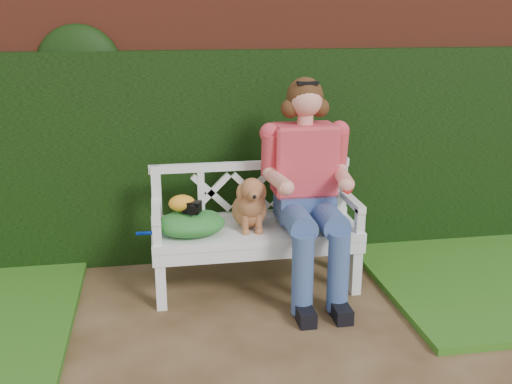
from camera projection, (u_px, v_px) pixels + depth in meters
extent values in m
plane|color=#422A14|center=(254.00, 365.00, 3.50)|extent=(60.00, 60.00, 0.00)
cube|color=maroon|center=(216.00, 122.00, 4.97)|extent=(10.00, 0.30, 2.20)
cube|color=#183A0C|center=(220.00, 158.00, 4.84)|extent=(10.00, 0.18, 1.70)
cube|color=black|center=(192.00, 207.00, 4.15)|extent=(0.14, 0.13, 0.08)
ellipsoid|color=orange|center=(182.00, 203.00, 4.16)|extent=(0.21, 0.17, 0.12)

